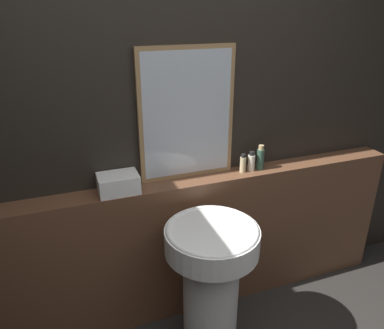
{
  "coord_description": "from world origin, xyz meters",
  "views": [
    {
      "loc": [
        -0.7,
        -0.46,
        1.97
      ],
      "look_at": [
        -0.01,
        1.4,
        1.11
      ],
      "focal_mm": 35.0,
      "sensor_mm": 36.0,
      "label": 1
    }
  ],
  "objects_px": {
    "shampoo_bottle": "(243,164)",
    "lotion_bottle": "(260,158)",
    "mirror": "(187,115)",
    "pedestal_sink": "(211,280)",
    "towel_stack": "(118,183)",
    "conditioner_bottle": "(251,162)"
  },
  "relations": [
    {
      "from": "mirror",
      "to": "conditioner_bottle",
      "type": "bearing_deg",
      "value": -9.39
    },
    {
      "from": "towel_stack",
      "to": "conditioner_bottle",
      "type": "height_order",
      "value": "conditioner_bottle"
    },
    {
      "from": "pedestal_sink",
      "to": "lotion_bottle",
      "type": "xyz_separation_m",
      "value": [
        0.51,
        0.4,
        0.52
      ]
    },
    {
      "from": "mirror",
      "to": "lotion_bottle",
      "type": "height_order",
      "value": "mirror"
    },
    {
      "from": "pedestal_sink",
      "to": "towel_stack",
      "type": "distance_m",
      "value": 0.76
    },
    {
      "from": "mirror",
      "to": "shampoo_bottle",
      "type": "height_order",
      "value": "mirror"
    },
    {
      "from": "lotion_bottle",
      "to": "mirror",
      "type": "bearing_deg",
      "value": 171.87
    },
    {
      "from": "shampoo_bottle",
      "to": "lotion_bottle",
      "type": "relative_size",
      "value": 0.74
    },
    {
      "from": "towel_stack",
      "to": "conditioner_bottle",
      "type": "relative_size",
      "value": 1.76
    },
    {
      "from": "shampoo_bottle",
      "to": "conditioner_bottle",
      "type": "height_order",
      "value": "conditioner_bottle"
    },
    {
      "from": "mirror",
      "to": "pedestal_sink",
      "type": "bearing_deg",
      "value": -93.23
    },
    {
      "from": "shampoo_bottle",
      "to": "lotion_bottle",
      "type": "bearing_deg",
      "value": -0.0
    },
    {
      "from": "towel_stack",
      "to": "shampoo_bottle",
      "type": "relative_size",
      "value": 1.87
    },
    {
      "from": "towel_stack",
      "to": "lotion_bottle",
      "type": "distance_m",
      "value": 0.92
    },
    {
      "from": "pedestal_sink",
      "to": "shampoo_bottle",
      "type": "xyz_separation_m",
      "value": [
        0.38,
        0.4,
        0.5
      ]
    },
    {
      "from": "conditioner_bottle",
      "to": "shampoo_bottle",
      "type": "bearing_deg",
      "value": 180.0
    },
    {
      "from": "lotion_bottle",
      "to": "towel_stack",
      "type": "bearing_deg",
      "value": 180.0
    },
    {
      "from": "pedestal_sink",
      "to": "conditioner_bottle",
      "type": "height_order",
      "value": "conditioner_bottle"
    },
    {
      "from": "conditioner_bottle",
      "to": "mirror",
      "type": "bearing_deg",
      "value": 170.61
    },
    {
      "from": "mirror",
      "to": "towel_stack",
      "type": "bearing_deg",
      "value": -171.23
    },
    {
      "from": "towel_stack",
      "to": "conditioner_bottle",
      "type": "distance_m",
      "value": 0.86
    },
    {
      "from": "mirror",
      "to": "lotion_bottle",
      "type": "distance_m",
      "value": 0.58
    }
  ]
}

